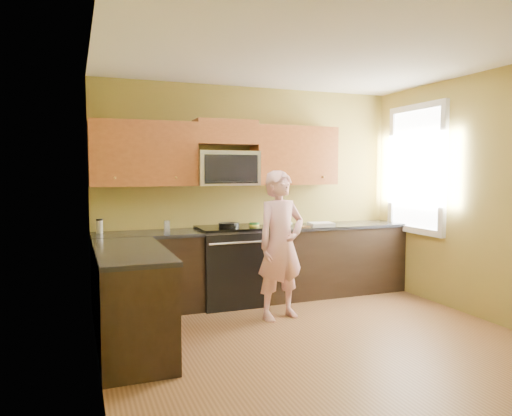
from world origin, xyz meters
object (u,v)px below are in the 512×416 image
stove (230,265)px  frying_pan (229,227)px  woman (281,245)px  microwave (226,185)px  butter_tub (254,228)px  travel_mug (100,233)px

stove → frying_pan: size_ratio=2.20×
stove → woman: (0.35, -0.74, 0.34)m
woman → stove: bearing=102.7°
woman → microwave: bearing=99.4°
stove → woman: bearing=-64.8°
butter_tub → travel_mug: travel_mug is taller
frying_pan → travel_mug: (-1.47, 0.23, -0.03)m
woman → frying_pan: 0.80m
frying_pan → stove: bearing=64.3°
microwave → travel_mug: size_ratio=4.70×
woman → frying_pan: woman is taller
stove → travel_mug: bearing=172.9°
stove → butter_tub: butter_tub is taller
stove → microwave: bearing=90.0°
microwave → butter_tub: bearing=-28.0°
stove → woman: woman is taller
travel_mug → woman: bearing=-26.7°
stove → woman: 0.89m
microwave → frying_pan: (-0.03, -0.17, -0.50)m
microwave → butter_tub: size_ratio=6.07×
stove → woman: size_ratio=0.58×
stove → butter_tub: (0.31, -0.04, 0.45)m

